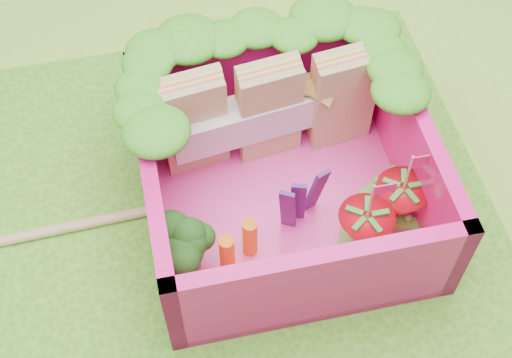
{
  "coord_description": "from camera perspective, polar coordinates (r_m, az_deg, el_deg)",
  "views": [
    {
      "loc": [
        -0.27,
        -1.81,
        3.0
      ],
      "look_at": [
        0.14,
        0.07,
        0.28
      ],
      "focal_mm": 50.0,
      "sensor_mm": 36.0,
      "label": 1
    }
  ],
  "objects": [
    {
      "name": "chopsticks",
      "position": [
        3.61,
        -18.09,
        -4.39
      ],
      "size": [
        2.15,
        0.13,
        0.04
      ],
      "color": "tan",
      "rests_on": "placemat"
    },
    {
      "name": "strawberry_right",
      "position": [
        3.4,
        11.4,
        -1.87
      ],
      "size": [
        0.25,
        0.25,
        0.49
      ],
      "color": "red",
      "rests_on": "bento_floor"
    },
    {
      "name": "lettuce_ruffle",
      "position": [
        3.37,
        0.68,
        10.18
      ],
      "size": [
        1.43,
        0.77,
        0.11
      ],
      "color": "#318418",
      "rests_on": "bento_box"
    },
    {
      "name": "snap_peas",
      "position": [
        3.46,
        9.61,
        -3.18
      ],
      "size": [
        0.54,
        0.61,
        0.05
      ],
      "color": "#5AB639",
      "rests_on": "bento_floor"
    },
    {
      "name": "carrot_sticks",
      "position": [
        3.23,
        -1.41,
        -5.37
      ],
      "size": [
        0.19,
        0.13,
        0.24
      ],
      "color": "orange",
      "rests_on": "bento_floor"
    },
    {
      "name": "bento_floor",
      "position": [
        3.54,
        2.2,
        -1.72
      ],
      "size": [
        1.3,
        1.3,
        0.05
      ],
      "primitive_type": "cube",
      "color": "#F03D9D",
      "rests_on": "placemat"
    },
    {
      "name": "placemat",
      "position": [
        3.5,
        -1.99,
        -3.77
      ],
      "size": [
        2.6,
        2.6,
        0.03
      ],
      "primitive_type": "cube",
      "color": "#519722",
      "rests_on": "ground"
    },
    {
      "name": "ground",
      "position": [
        3.52,
        -1.98,
        -3.9
      ],
      "size": [
        14.0,
        14.0,
        0.0
      ],
      "primitive_type": "plane",
      "color": "#99C938",
      "rests_on": "ground"
    },
    {
      "name": "broccoli",
      "position": [
        3.16,
        -5.69,
        -5.43
      ],
      "size": [
        0.35,
        0.35,
        0.26
      ],
      "color": "#669347",
      "rests_on": "bento_floor"
    },
    {
      "name": "strawberry_left",
      "position": [
        3.29,
        8.61,
        -4.12
      ],
      "size": [
        0.26,
        0.26,
        0.5
      ],
      "color": "red",
      "rests_on": "bento_floor"
    },
    {
      "name": "bento_box",
      "position": [
        3.33,
        2.33,
        0.66
      ],
      "size": [
        1.3,
        1.3,
        0.55
      ],
      "color": "#F4147B",
      "rests_on": "placemat"
    },
    {
      "name": "purple_wedges",
      "position": [
        3.28,
        3.6,
        -1.72
      ],
      "size": [
        0.22,
        0.12,
        0.38
      ],
      "color": "#4B1B5E",
      "rests_on": "bento_floor"
    },
    {
      "name": "sandwich_stack",
      "position": [
        3.5,
        1.15,
        5.57
      ],
      "size": [
        1.07,
        0.3,
        0.56
      ],
      "color": "tan",
      "rests_on": "bento_floor"
    }
  ]
}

